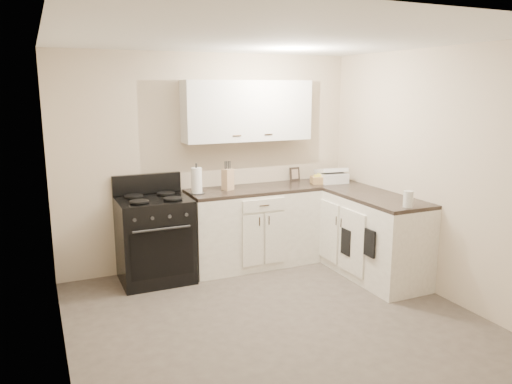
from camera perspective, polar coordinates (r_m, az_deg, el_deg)
name	(u,v)px	position (r m, az deg, el deg)	size (l,w,h in m)	color
floor	(277,322)	(4.73, 2.37, -14.58)	(3.60, 3.60, 0.00)	#473F38
ceiling	(279,38)	(4.26, 2.67, 17.17)	(3.60, 3.60, 0.00)	white
wall_back	(210,161)	(5.96, -5.29, 3.54)	(3.60, 3.60, 0.00)	beige
wall_right	(437,174)	(5.37, 19.97, 1.96)	(3.60, 3.60, 0.00)	beige
wall_left	(55,208)	(3.88, -22.00, -1.74)	(3.60, 3.60, 0.00)	beige
wall_front	(426,247)	(2.88, 18.88, -6.02)	(3.60, 3.60, 0.00)	beige
base_cabinets_back	(253,228)	(6.01, -0.36, -4.16)	(1.55, 0.60, 0.90)	white
base_cabinets_right	(359,232)	(5.98, 11.70, -4.47)	(0.60, 1.90, 0.90)	white
countertop_back	(253,190)	(5.90, -0.36, 0.24)	(1.55, 0.60, 0.04)	black
countertop_right	(361,193)	(5.87, 11.89, -0.06)	(0.60, 1.90, 0.04)	black
upper_cabinets	(248,111)	(5.92, -0.97, 9.27)	(1.55, 0.30, 0.70)	white
stove	(155,240)	(5.63, -11.48, -5.41)	(0.77, 0.66, 0.93)	black
knife_block	(228,179)	(5.79, -3.25, 1.45)	(0.11, 0.10, 0.25)	tan
paper_towel	(197,181)	(5.61, -6.80, 1.29)	(0.12, 0.12, 0.29)	white
picture_frame	(295,174)	(6.40, 4.44, 2.07)	(0.14, 0.02, 0.17)	black
wicker_basket	(322,180)	(6.25, 7.53, 1.39)	(0.26, 0.17, 0.09)	tan
countertop_grill	(332,177)	(6.33, 8.65, 1.66)	(0.33, 0.31, 0.12)	white
glass_jar	(408,199)	(5.17, 17.00, -0.77)	(0.10, 0.10, 0.16)	silver
oven_mitt_near	(370,243)	(5.29, 12.86, -5.72)	(0.02, 0.17, 0.29)	black
oven_mitt_far	(346,242)	(5.65, 10.26, -5.65)	(0.02, 0.17, 0.29)	black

